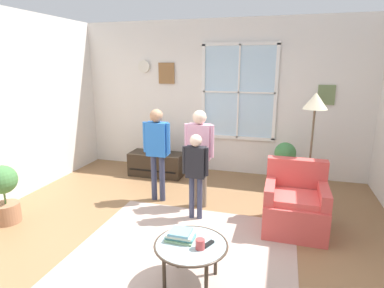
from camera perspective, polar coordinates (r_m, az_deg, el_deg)
name	(u,v)px	position (r m, az deg, el deg)	size (l,w,h in m)	color
ground_plane	(170,244)	(3.98, -4.01, -17.41)	(6.06, 6.16, 0.02)	olive
back_wall	(220,98)	(6.16, 5.05, 8.28)	(5.46, 0.17, 2.88)	silver
area_rug	(185,251)	(3.81, -1.33, -18.74)	(2.46, 2.16, 0.01)	tan
tv_stand	(157,164)	(6.10, -6.35, -3.59)	(1.02, 0.46, 0.44)	#2D2319
television	(156,143)	(5.99, -6.47, 0.12)	(0.51, 0.08, 0.36)	#4C4C4C
armchair	(295,205)	(4.32, 18.01, -10.43)	(0.76, 0.74, 0.87)	#D14C47
coffee_table	(191,247)	(3.15, -0.18, -17.99)	(0.71, 0.71, 0.43)	#99B2B7
book_stack	(181,235)	(3.18, -2.07, -16.07)	(0.27, 0.19, 0.09)	#94BE8A
cup	(200,244)	(3.04, 1.48, -17.53)	(0.09, 0.09, 0.10)	#BF3F3F
remote_near_books	(189,235)	(3.26, -0.61, -15.98)	(0.04, 0.14, 0.02)	black
remote_near_cup	(208,244)	(3.11, 2.94, -17.52)	(0.04, 0.14, 0.02)	black
person_pink_shirt	(199,148)	(4.56, 1.33, -0.66)	(0.44, 0.20, 1.45)	#726656
person_blue_shirt	(157,144)	(4.80, -6.29, -0.08)	(0.43, 0.20, 1.43)	#333851
person_black_shirt	(196,167)	(4.23, 0.67, -4.14)	(0.36, 0.16, 1.19)	#333851
potted_plant_by_window	(284,165)	(5.70, 16.25, -3.65)	(0.39, 0.39, 0.78)	#4C565B
potted_plant_corner	(4,192)	(4.91, -30.71, -7.38)	(0.38, 0.38, 0.80)	#9E6B4C
floor_lamp	(314,114)	(4.53, 21.14, 5.13)	(0.32, 0.32, 1.71)	black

